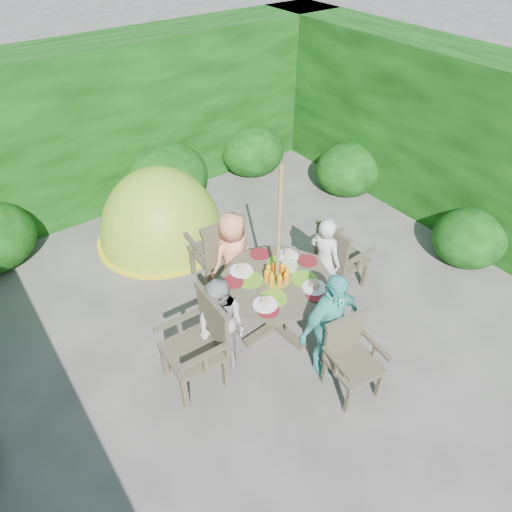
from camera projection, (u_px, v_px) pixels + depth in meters
ground at (255, 333)px, 5.52m from camera, size 60.00×60.00×0.00m
hedge_enclosure at (190, 198)px, 5.56m from camera, size 9.00×9.00×2.50m
patio_table at (277, 287)px, 5.20m from camera, size 1.43×1.43×0.92m
parasol_pole at (278, 257)px, 4.91m from camera, size 0.05×0.05×2.20m
garden_chair_right at (339, 256)px, 5.84m from camera, size 0.54×0.60×0.98m
garden_chair_left at (200, 342)px, 4.70m from camera, size 0.58×0.65×1.04m
garden_chair_back at (218, 249)px, 5.89m from camera, size 0.66×0.60×1.04m
garden_chair_front at (351, 355)px, 4.68m from camera, size 0.58×0.53×0.87m
child_right at (324, 261)px, 5.63m from camera, size 0.38×0.50×1.22m
child_left at (221, 325)px, 4.83m from camera, size 0.62×0.70×1.18m
child_back at (233, 256)px, 5.69m from camera, size 0.65×0.47×1.23m
child_front at (329, 326)px, 4.71m from camera, size 0.79×0.33×1.35m
dome_tent at (164, 237)px, 7.01m from camera, size 1.97×1.97×2.25m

